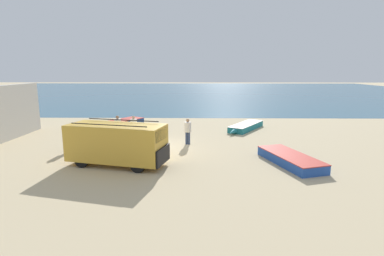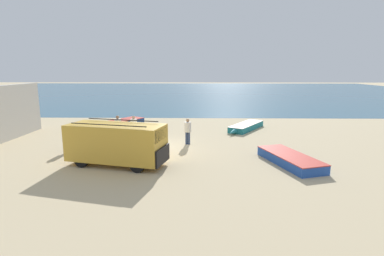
# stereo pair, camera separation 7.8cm
# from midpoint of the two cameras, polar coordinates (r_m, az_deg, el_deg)

# --- Properties ---
(ground_plane) EXTENTS (200.00, 200.00, 0.00)m
(ground_plane) POSITION_cam_midpoint_polar(r_m,az_deg,el_deg) (19.87, -6.86, -3.63)
(ground_plane) COLOR tan
(sea_water) EXTENTS (120.00, 80.00, 0.01)m
(sea_water) POSITION_cam_midpoint_polar(r_m,az_deg,el_deg) (71.27, -1.20, 7.05)
(sea_water) COLOR #33607A
(sea_water) RESTS_ON ground_plane
(parked_van) EXTENTS (5.50, 3.15, 2.33)m
(parked_van) POSITION_cam_midpoint_polar(r_m,az_deg,el_deg) (16.33, -14.20, -2.75)
(parked_van) COLOR gold
(parked_van) RESTS_ON ground_plane
(fishing_rowboat_0) EXTENTS (3.71, 5.25, 0.50)m
(fishing_rowboat_0) POSITION_cam_midpoint_polar(r_m,az_deg,el_deg) (25.78, 10.05, 0.25)
(fishing_rowboat_0) COLOR #1E757F
(fishing_rowboat_0) RESTS_ON ground_plane
(fishing_rowboat_1) EXTENTS (2.81, 5.31, 0.52)m
(fishing_rowboat_1) POSITION_cam_midpoint_polar(r_m,az_deg,el_deg) (17.20, 17.82, -5.53)
(fishing_rowboat_1) COLOR #234CA3
(fishing_rowboat_1) RESTS_ON ground_plane
(fishing_rowboat_2) EXTENTS (3.12, 3.98, 0.69)m
(fishing_rowboat_2) POSITION_cam_midpoint_polar(r_m,az_deg,el_deg) (27.07, -12.97, 0.85)
(fishing_rowboat_2) COLOR navy
(fishing_rowboat_2) RESTS_ON ground_plane
(fisherman_0) EXTENTS (0.47, 0.47, 1.79)m
(fisherman_0) POSITION_cam_midpoint_polar(r_m,az_deg,el_deg) (21.79, -11.12, 0.42)
(fisherman_0) COLOR #38383D
(fisherman_0) RESTS_ON ground_plane
(fisherman_1) EXTENTS (0.47, 0.47, 1.81)m
(fisherman_1) POSITION_cam_midpoint_polar(r_m,az_deg,el_deg) (22.01, -14.05, 0.44)
(fisherman_1) COLOR #38383D
(fisherman_1) RESTS_ON ground_plane
(fisherman_2) EXTENTS (0.47, 0.47, 1.77)m
(fisherman_2) POSITION_cam_midpoint_polar(r_m,az_deg,el_deg) (20.24, -0.93, -0.20)
(fisherman_2) COLOR navy
(fisherman_2) RESTS_ON ground_plane
(fisherman_3) EXTENTS (0.43, 0.43, 1.62)m
(fisherman_3) POSITION_cam_midpoint_polar(r_m,az_deg,el_deg) (20.21, -22.22, -1.31)
(fisherman_3) COLOR #5B564C
(fisherman_3) RESTS_ON ground_plane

